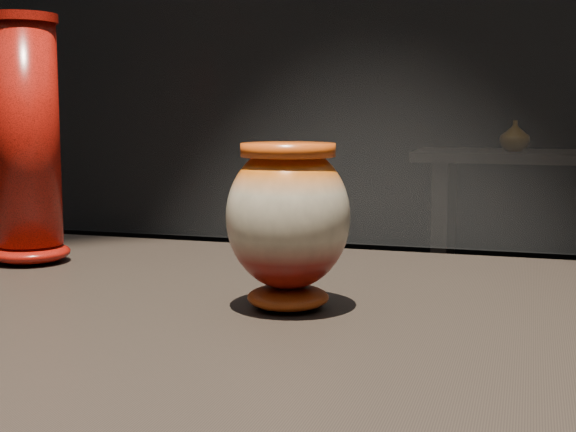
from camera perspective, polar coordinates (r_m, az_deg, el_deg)
name	(u,v)px	position (r m, az deg, el deg)	size (l,w,h in m)	color
main_vase	(288,219)	(0.86, 0.00, -0.21)	(0.17, 0.17, 0.18)	#6A0F09
tall_vase	(26,144)	(1.17, -18.10, 4.87)	(0.12, 0.12, 0.34)	red
back_vase_left	(515,136)	(4.26, 15.83, 5.50)	(0.15, 0.15, 0.16)	brown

